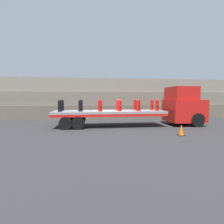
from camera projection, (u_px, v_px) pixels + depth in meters
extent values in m
plane|color=#2D2D30|center=(109.00, 126.00, 13.93)|extent=(120.00, 120.00, 0.00)
cube|color=#665B4C|center=(103.00, 111.00, 20.32)|extent=(60.00, 3.00, 1.47)
cube|color=#756B5B|center=(103.00, 98.00, 20.36)|extent=(60.00, 3.00, 1.47)
cube|color=gray|center=(103.00, 86.00, 20.39)|extent=(60.00, 3.00, 1.47)
cube|color=red|center=(184.00, 111.00, 14.61)|extent=(2.76, 2.55, 1.81)
cube|color=red|center=(181.00, 93.00, 14.46)|extent=(1.93, 2.34, 1.05)
cube|color=black|center=(192.00, 106.00, 14.67)|extent=(1.10, 2.24, 1.01)
cylinder|color=black|center=(197.00, 120.00, 13.52)|extent=(1.08, 0.28, 1.08)
cylinder|color=black|center=(181.00, 117.00, 15.92)|extent=(1.08, 0.28, 1.08)
cube|color=gray|center=(109.00, 112.00, 13.84)|extent=(8.63, 2.56, 0.17)
cube|color=red|center=(111.00, 116.00, 12.62)|extent=(8.63, 0.08, 0.20)
cube|color=red|center=(108.00, 113.00, 15.08)|extent=(8.63, 0.08, 0.20)
cylinder|color=black|center=(78.00, 123.00, 12.43)|extent=(0.93, 0.30, 0.93)
cylinder|color=black|center=(80.00, 119.00, 14.76)|extent=(0.93, 0.30, 0.93)
cylinder|color=black|center=(66.00, 123.00, 12.32)|extent=(0.93, 0.30, 0.93)
cylinder|color=black|center=(70.00, 119.00, 14.66)|extent=(0.93, 0.30, 0.93)
cylinder|color=black|center=(60.00, 111.00, 12.81)|extent=(0.34, 0.34, 0.03)
cylinder|color=black|center=(60.00, 107.00, 12.78)|extent=(0.27, 0.27, 0.70)
sphere|color=black|center=(60.00, 101.00, 12.75)|extent=(0.26, 0.26, 0.26)
cylinder|color=black|center=(59.00, 106.00, 12.59)|extent=(0.12, 0.10, 0.12)
cylinder|color=black|center=(60.00, 106.00, 12.96)|extent=(0.12, 0.10, 0.12)
cylinder|color=black|center=(62.00, 110.00, 13.93)|extent=(0.34, 0.34, 0.03)
cylinder|color=black|center=(62.00, 106.00, 13.90)|extent=(0.27, 0.27, 0.70)
sphere|color=black|center=(62.00, 101.00, 13.87)|extent=(0.26, 0.26, 0.26)
cylinder|color=black|center=(62.00, 105.00, 13.71)|extent=(0.12, 0.10, 0.12)
cylinder|color=black|center=(63.00, 105.00, 14.08)|extent=(0.12, 0.10, 0.12)
cylinder|color=black|center=(80.00, 111.00, 12.99)|extent=(0.34, 0.34, 0.03)
cylinder|color=black|center=(80.00, 107.00, 12.97)|extent=(0.27, 0.27, 0.70)
sphere|color=black|center=(80.00, 101.00, 12.94)|extent=(0.26, 0.26, 0.26)
cylinder|color=black|center=(80.00, 106.00, 12.78)|extent=(0.12, 0.10, 0.12)
cylinder|color=black|center=(80.00, 106.00, 13.15)|extent=(0.12, 0.10, 0.12)
cylinder|color=black|center=(81.00, 110.00, 14.11)|extent=(0.34, 0.34, 0.03)
cylinder|color=black|center=(81.00, 106.00, 14.08)|extent=(0.27, 0.27, 0.70)
sphere|color=black|center=(81.00, 101.00, 14.05)|extent=(0.26, 0.26, 0.26)
cylinder|color=black|center=(81.00, 105.00, 13.89)|extent=(0.12, 0.10, 0.12)
cylinder|color=black|center=(81.00, 105.00, 14.26)|extent=(0.12, 0.10, 0.12)
cylinder|color=red|center=(100.00, 111.00, 13.18)|extent=(0.34, 0.34, 0.03)
cylinder|color=red|center=(100.00, 107.00, 13.15)|extent=(0.27, 0.27, 0.70)
sphere|color=red|center=(100.00, 101.00, 13.12)|extent=(0.26, 0.26, 0.26)
cylinder|color=red|center=(100.00, 106.00, 12.96)|extent=(0.12, 0.10, 0.12)
cylinder|color=red|center=(100.00, 105.00, 13.33)|extent=(0.12, 0.10, 0.12)
cylinder|color=red|center=(100.00, 110.00, 14.29)|extent=(0.34, 0.34, 0.03)
cylinder|color=red|center=(100.00, 106.00, 14.27)|extent=(0.27, 0.27, 0.70)
sphere|color=red|center=(100.00, 101.00, 14.24)|extent=(0.26, 0.26, 0.26)
cylinder|color=red|center=(100.00, 105.00, 14.08)|extent=(0.12, 0.10, 0.12)
cylinder|color=red|center=(99.00, 105.00, 14.45)|extent=(0.12, 0.10, 0.12)
cylinder|color=red|center=(120.00, 111.00, 13.36)|extent=(0.34, 0.34, 0.03)
cylinder|color=red|center=(120.00, 107.00, 13.34)|extent=(0.27, 0.27, 0.70)
sphere|color=red|center=(120.00, 101.00, 13.30)|extent=(0.26, 0.26, 0.26)
cylinder|color=red|center=(120.00, 106.00, 13.14)|extent=(0.12, 0.10, 0.12)
cylinder|color=red|center=(119.00, 105.00, 13.52)|extent=(0.12, 0.10, 0.12)
cylinder|color=red|center=(117.00, 110.00, 14.48)|extent=(0.34, 0.34, 0.03)
cylinder|color=red|center=(117.00, 106.00, 14.45)|extent=(0.27, 0.27, 0.70)
sphere|color=red|center=(117.00, 101.00, 14.42)|extent=(0.26, 0.26, 0.26)
cylinder|color=red|center=(118.00, 105.00, 14.26)|extent=(0.12, 0.10, 0.12)
cylinder|color=red|center=(117.00, 105.00, 14.63)|extent=(0.12, 0.10, 0.12)
cylinder|color=red|center=(139.00, 111.00, 13.55)|extent=(0.34, 0.34, 0.03)
cylinder|color=red|center=(139.00, 106.00, 13.52)|extent=(0.27, 0.27, 0.70)
sphere|color=red|center=(139.00, 101.00, 13.49)|extent=(0.26, 0.26, 0.26)
cylinder|color=red|center=(139.00, 105.00, 13.33)|extent=(0.12, 0.10, 0.12)
cylinder|color=red|center=(138.00, 105.00, 13.70)|extent=(0.12, 0.10, 0.12)
cylinder|color=red|center=(135.00, 110.00, 14.66)|extent=(0.34, 0.34, 0.03)
cylinder|color=red|center=(135.00, 106.00, 14.64)|extent=(0.27, 0.27, 0.70)
sphere|color=red|center=(135.00, 101.00, 14.60)|extent=(0.26, 0.26, 0.26)
cylinder|color=red|center=(136.00, 105.00, 14.44)|extent=(0.12, 0.10, 0.12)
cylinder|color=red|center=(134.00, 105.00, 14.82)|extent=(0.12, 0.10, 0.12)
cylinder|color=red|center=(157.00, 111.00, 13.73)|extent=(0.34, 0.34, 0.03)
cylinder|color=red|center=(157.00, 106.00, 13.70)|extent=(0.27, 0.27, 0.70)
sphere|color=red|center=(157.00, 101.00, 13.67)|extent=(0.26, 0.26, 0.26)
cylinder|color=red|center=(158.00, 105.00, 13.51)|extent=(0.12, 0.10, 0.12)
cylinder|color=red|center=(156.00, 105.00, 13.88)|extent=(0.12, 0.10, 0.12)
cylinder|color=red|center=(152.00, 110.00, 14.85)|extent=(0.34, 0.34, 0.03)
cylinder|color=red|center=(152.00, 106.00, 14.82)|extent=(0.27, 0.27, 0.70)
sphere|color=red|center=(152.00, 101.00, 14.79)|extent=(0.26, 0.26, 0.26)
cylinder|color=red|center=(153.00, 105.00, 14.63)|extent=(0.12, 0.10, 0.12)
cylinder|color=red|center=(151.00, 105.00, 15.00)|extent=(0.12, 0.10, 0.12)
cube|color=yellow|center=(100.00, 99.00, 13.67)|extent=(0.05, 2.76, 0.01)
cube|color=yellow|center=(137.00, 99.00, 14.04)|extent=(0.05, 2.76, 0.01)
cube|color=black|center=(181.00, 135.00, 10.46)|extent=(0.41, 0.41, 0.03)
cone|color=orange|center=(181.00, 130.00, 10.43)|extent=(0.32, 0.32, 0.63)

